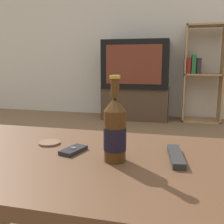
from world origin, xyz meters
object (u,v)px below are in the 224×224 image
Objects in this scene: remote_control at (176,156)px; cell_phone at (73,150)px; bookshelf at (201,72)px; tv_stand at (135,103)px; beer_bottle at (115,131)px; television at (136,64)px.

cell_phone is at bearing 175.69° from remote_control.
cell_phone is (-0.65, -2.78, -0.17)m from bookshelf.
tv_stand is at bearing -176.03° from bookshelf.
beer_bottle is 0.19m from cell_phone.
tv_stand is 7.76× the size of cell_phone.
television is 3.15× the size of beer_bottle.
remote_control reaches higher than tv_stand.
bookshelf is 6.44× the size of remote_control.
beer_bottle is (0.35, -2.76, 0.35)m from tv_stand.
beer_bottle is at bearing -169.27° from remote_control.
cell_phone reaches higher than tv_stand.
beer_bottle is 0.22m from remote_control.
bookshelf is (0.84, 0.06, 0.43)m from tv_stand.
beer_bottle reaches higher than tv_stand.
television is (0.00, -0.00, 0.53)m from tv_stand.
television reaches higher than tv_stand.
television is 0.85m from bookshelf.
cell_phone is at bearing 164.36° from beer_bottle.
bookshelf is at bearing 93.24° from cell_phone.
bookshelf is 2.87m from beer_bottle.
cell_phone is (0.19, -2.72, -0.27)m from television.
beer_bottle is at bearing -82.86° from tv_stand.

